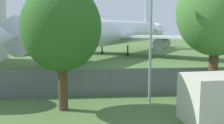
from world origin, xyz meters
TOP-DOWN VIEW (x-y plane):
  - perimeter_fence at (-0.00, 11.10)m, footprint 56.07×0.07m
  - airplane at (4.60, 36.67)m, footprint 35.89×42.88m
  - portable_cabin at (7.72, 5.41)m, footprint 4.22×2.77m
  - tree_left_of_cabin at (-0.58, 8.16)m, footprint 4.52×4.52m
  - tree_behind_benches at (9.39, 10.04)m, footprint 5.22×5.22m
  - light_mast at (4.74, 8.99)m, footprint 0.44×0.44m

SIDE VIEW (x-z plane):
  - perimeter_fence at x=0.00m, z-range 0.00..1.93m
  - portable_cabin at x=7.72m, z-range 0.00..2.45m
  - airplane at x=4.60m, z-range -2.26..9.91m
  - light_mast at x=4.74m, z-range 0.87..8.68m
  - tree_left_of_cabin at x=-0.58m, z-range 1.13..8.42m
  - tree_behind_benches at x=9.39m, z-range 1.41..10.05m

